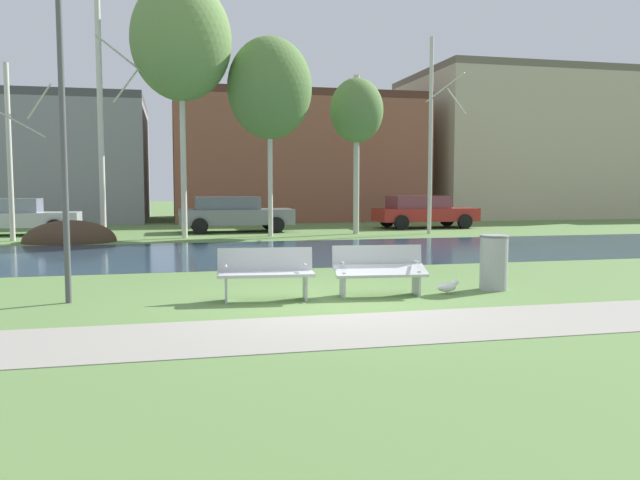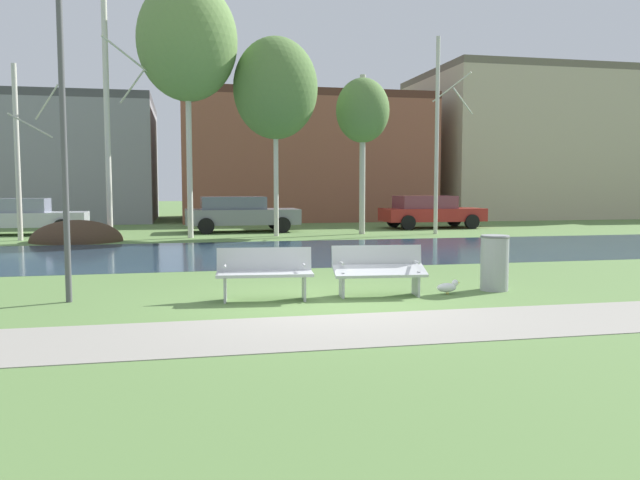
% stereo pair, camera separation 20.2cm
% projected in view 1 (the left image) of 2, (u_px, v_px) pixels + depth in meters
% --- Properties ---
extents(ground_plane, '(120.00, 120.00, 0.00)m').
position_uv_depth(ground_plane, '(254.00, 247.00, 20.03)').
color(ground_plane, '#5B7F42').
extents(paved_path_strip, '(60.00, 1.97, 0.01)m').
position_uv_depth(paved_path_strip, '(365.00, 329.00, 8.56)').
color(paved_path_strip, gray).
rests_on(paved_path_strip, ground).
extents(river_band, '(80.00, 7.30, 0.01)m').
position_uv_depth(river_band, '(262.00, 253.00, 18.22)').
color(river_band, '#284256').
rests_on(river_band, ground).
extents(soil_mound, '(3.07, 2.81, 1.48)m').
position_uv_depth(soil_mound, '(70.00, 242.00, 21.76)').
color(soil_mound, '#423021').
rests_on(soil_mound, ground).
extents(bench_left, '(1.65, 0.72, 0.87)m').
position_uv_depth(bench_left, '(266.00, 272.00, 10.66)').
color(bench_left, '#B2B5B7').
rests_on(bench_left, ground).
extents(bench_right, '(1.65, 0.72, 0.87)m').
position_uv_depth(bench_right, '(379.00, 269.00, 11.11)').
color(bench_right, '#B2B5B7').
rests_on(bench_right, ground).
extents(trash_bin, '(0.53, 0.53, 1.02)m').
position_uv_depth(trash_bin, '(494.00, 261.00, 11.74)').
color(trash_bin, '#999B9E').
rests_on(trash_bin, ground).
extents(seagull, '(0.44, 0.16, 0.26)m').
position_uv_depth(seagull, '(448.00, 287.00, 11.31)').
color(seagull, white).
rests_on(seagull, ground).
extents(streetlamp, '(0.32, 0.32, 5.57)m').
position_uv_depth(streetlamp, '(61.00, 73.00, 10.15)').
color(streetlamp, '#4C4C51').
rests_on(streetlamp, ground).
extents(birch_far_left, '(1.55, 2.63, 6.08)m').
position_uv_depth(birch_far_left, '(11.00, 150.00, 21.85)').
color(birch_far_left, beige).
rests_on(birch_far_left, ground).
extents(birch_left, '(1.55, 2.82, 8.99)m').
position_uv_depth(birch_left, '(101.00, 108.00, 22.05)').
color(birch_left, beige).
rests_on(birch_left, ground).
extents(birch_center_left, '(3.58, 3.58, 9.23)m').
position_uv_depth(birch_center_left, '(181.00, 41.00, 22.74)').
color(birch_center_left, beige).
rests_on(birch_center_left, ground).
extents(birch_center, '(3.14, 3.14, 7.41)m').
position_uv_depth(birch_center, '(270.00, 88.00, 23.72)').
color(birch_center, beige).
rests_on(birch_center, ground).
extents(birch_center_right, '(2.09, 2.09, 6.20)m').
position_uv_depth(birch_center_right, '(357.00, 112.00, 24.94)').
color(birch_center_right, '#BCB7A8').
rests_on(birch_center_right, ground).
extents(birch_right, '(1.55, 2.79, 7.67)m').
position_uv_depth(birch_right, '(432.00, 134.00, 25.07)').
color(birch_right, beige).
rests_on(birch_right, ground).
extents(parked_van_nearest_silver, '(4.81, 1.96, 1.42)m').
position_uv_depth(parked_van_nearest_silver, '(10.00, 216.00, 24.57)').
color(parked_van_nearest_silver, '#B2B5BC').
rests_on(parked_van_nearest_silver, ground).
extents(parked_sedan_second_grey, '(4.65, 2.14, 1.46)m').
position_uv_depth(parked_sedan_second_grey, '(234.00, 213.00, 26.30)').
color(parked_sedan_second_grey, slate).
rests_on(parked_sedan_second_grey, ground).
extents(parked_hatch_third_red, '(4.55, 2.11, 1.45)m').
position_uv_depth(parked_hatch_third_red, '(423.00, 211.00, 28.78)').
color(parked_hatch_third_red, maroon).
rests_on(parked_hatch_third_red, ground).
extents(building_grey_warehouse, '(10.55, 9.04, 6.52)m').
position_uv_depth(building_grey_warehouse, '(45.00, 160.00, 34.26)').
color(building_grey_warehouse, gray).
rests_on(building_grey_warehouse, ground).
extents(building_brick_low, '(13.43, 9.22, 6.85)m').
position_uv_depth(building_brick_low, '(293.00, 159.00, 36.80)').
color(building_brick_low, brown).
rests_on(building_brick_low, ground).
extents(building_beige_block, '(13.45, 9.88, 8.70)m').
position_uv_depth(building_beige_block, '(520.00, 146.00, 39.93)').
color(building_beige_block, '#BCAD8E').
rests_on(building_beige_block, ground).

